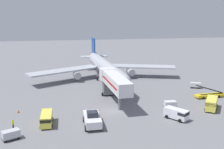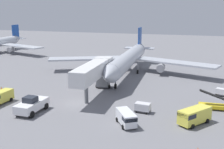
{
  "view_description": "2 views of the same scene",
  "coord_description": "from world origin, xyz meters",
  "views": [
    {
      "loc": [
        -9.8,
        -51.48,
        19.82
      ],
      "look_at": [
        3.27,
        18.66,
        3.43
      ],
      "focal_mm": 43.28,
      "sensor_mm": 36.0,
      "label": 1
    },
    {
      "loc": [
        21.38,
        -42.82,
        16.43
      ],
      "look_at": [
        2.05,
        13.52,
        2.54
      ],
      "focal_mm": 44.38,
      "sensor_mm": 36.0,
      "label": 2
    }
  ],
  "objects": [
    {
      "name": "airplane_at_gate",
      "position": [
        2.45,
        26.3,
        4.09
      ],
      "size": [
        45.49,
        44.75,
        11.13
      ],
      "color": "#B7BCC6",
      "rests_on": "ground"
    },
    {
      "name": "safety_cone_alpha",
      "position": [
        -19.02,
        2.77,
        0.34
      ],
      "size": [
        0.45,
        0.45,
        0.69
      ],
      "color": "black",
      "rests_on": "ground"
    },
    {
      "name": "service_van_near_left",
      "position": [
        -13.06,
        -4.64,
        1.24
      ],
      "size": [
        2.21,
        5.31,
        2.17
      ],
      "color": "#E5DB4C",
      "rests_on": "ground"
    },
    {
      "name": "jet_bridge",
      "position": [
        1.22,
        5.69,
        4.88
      ],
      "size": [
        4.36,
        16.92,
        6.64
      ],
      "color": "silver",
      "rests_on": "ground"
    },
    {
      "name": "baggage_cart_far_left",
      "position": [
        25.11,
        13.18,
        0.82
      ],
      "size": [
        2.97,
        2.15,
        1.47
      ],
      "color": "#38383D",
      "rests_on": "ground"
    },
    {
      "name": "baggage_cart_outer_right",
      "position": [
        -18.38,
        -9.46,
        0.86
      ],
      "size": [
        3.03,
        2.44,
        1.56
      ],
      "color": "#38383D",
      "rests_on": "ground"
    },
    {
      "name": "service_van_far_right",
      "position": [
        11.09,
        -6.4,
        1.17
      ],
      "size": [
        4.14,
        4.81,
        2.05
      ],
      "color": "white",
      "rests_on": "ground"
    },
    {
      "name": "service_van_near_right",
      "position": [
        20.39,
        -2.75,
        1.34
      ],
      "size": [
        4.82,
        5.66,
        2.36
      ],
      "color": "#E5DB4C",
      "rests_on": "ground"
    },
    {
      "name": "ground_crew_worker_foreground",
      "position": [
        -18.76,
        -5.19,
        0.94
      ],
      "size": [
        0.38,
        0.38,
        1.77
      ],
      "color": "#1E2333",
      "rests_on": "ground"
    },
    {
      "name": "belt_loader_truck",
      "position": [
        24.34,
        4.86,
        0.77
      ],
      "size": [
        7.13,
        2.31,
        3.3
      ],
      "color": "yellow",
      "rests_on": "ground"
    },
    {
      "name": "ground_plane",
      "position": [
        0.0,
        0.0,
        0.0
      ],
      "size": [
        300.0,
        300.0,
        0.0
      ],
      "primitive_type": "plane",
      "color": "slate"
    },
    {
      "name": "baggage_cart_rear_left",
      "position": [
        12.21,
        -0.54,
        0.88
      ],
      "size": [
        2.58,
        1.69,
        1.6
      ],
      "color": "#38383D",
      "rests_on": "ground"
    },
    {
      "name": "pushback_tug",
      "position": [
        -5.0,
        -6.47,
        1.3
      ],
      "size": [
        3.03,
        6.29,
        2.79
      ],
      "color": "white",
      "rests_on": "ground"
    }
  ]
}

